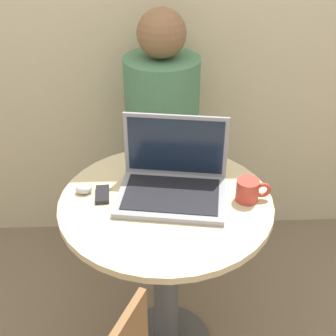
# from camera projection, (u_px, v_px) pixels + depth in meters

# --- Properties ---
(round_table) EXTENTS (0.75, 0.75, 0.77)m
(round_table) POSITION_uv_depth(u_px,v_px,m) (166.00, 247.00, 1.74)
(round_table) COLOR #4C4C51
(round_table) RESTS_ON ground_plane
(laptop) EXTENTS (0.41, 0.33, 0.26)m
(laptop) POSITION_uv_depth(u_px,v_px,m) (173.00, 180.00, 1.64)
(laptop) COLOR gray
(laptop) RESTS_ON round_table
(cell_phone) EXTENTS (0.05, 0.10, 0.02)m
(cell_phone) POSITION_uv_depth(u_px,v_px,m) (102.00, 194.00, 1.64)
(cell_phone) COLOR black
(cell_phone) RESTS_ON round_table
(computer_mouse) EXTENTS (0.06, 0.04, 0.03)m
(computer_mouse) POSITION_uv_depth(u_px,v_px,m) (84.00, 189.00, 1.65)
(computer_mouse) COLOR #B2B2B7
(computer_mouse) RESTS_ON round_table
(coffee_cup) EXTENTS (0.12, 0.08, 0.08)m
(coffee_cup) POSITION_uv_depth(u_px,v_px,m) (249.00, 190.00, 1.60)
(coffee_cup) COLOR #B2382D
(coffee_cup) RESTS_ON round_table
(person_seated) EXTENTS (0.35, 0.53, 1.27)m
(person_seated) POSITION_uv_depth(u_px,v_px,m) (161.00, 157.00, 2.32)
(person_seated) COLOR brown
(person_seated) RESTS_ON ground_plane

